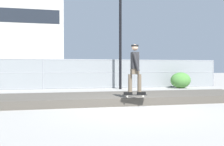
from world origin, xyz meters
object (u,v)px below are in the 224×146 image
Objects in this scene: skateboard at (135,95)px; parked_car_mid at (104,74)px; skater at (135,66)px; shrub_left at (181,80)px; street_lamp at (120,20)px; parked_car_near at (30,74)px.

parked_car_mid is at bearing 83.65° from skateboard.
skater is 0.36× the size of parked_car_mid.
parked_car_mid is at bearing 83.65° from skater.
skateboard is at bearing -127.17° from shrub_left.
shrub_left is at bearing -44.30° from parked_car_mid.
street_lamp reaches higher than shrub_left.
skater is 0.37× the size of parked_car_near.
shrub_left is (4.19, -4.09, -0.33)m from parked_car_mid.
street_lamp reaches higher than parked_car_mid.
shrub_left reaches higher than skateboard.
parked_car_mid is at bearing -1.67° from parked_car_near.
parked_car_mid reaches higher than skateboard.
street_lamp is at bearing 78.64° from skater.
shrub_left is (5.45, 7.19, 0.12)m from skateboard.
skater is at bearing -101.36° from street_lamp.
street_lamp is (1.46, 7.28, 2.90)m from skater.
skateboard is 0.50× the size of skater.
skater is 1.25× the size of shrub_left.
street_lamp is 7.73m from parked_car_near.
parked_car_mid is at bearing 135.70° from shrub_left.
parked_car_mid is (5.35, -0.16, 0.00)m from parked_car_near.
parked_car_near is 3.38× the size of shrub_left.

